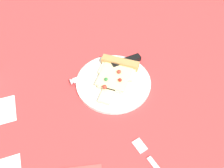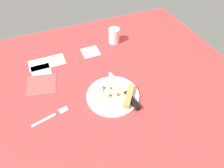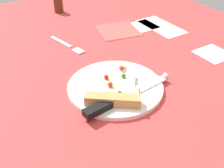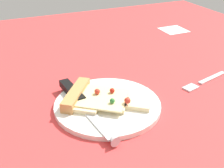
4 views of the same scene
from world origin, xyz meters
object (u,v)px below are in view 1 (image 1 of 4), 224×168
knife (113,66)px  fork (152,162)px  plate (113,82)px  pizza_slice (116,73)px

knife → fork: size_ratio=1.57×
plate → pizza_slice: pizza_slice is taller
pizza_slice → fork: (28.26, -0.99, -1.48)cm
fork → plate: bearing=77.6°
knife → pizza_slice: bearing=168.4°
plate → fork: (26.22, 0.55, -0.14)cm
plate → fork: size_ratio=1.49×
pizza_slice → fork: pizza_slice is taller
fork → knife: bearing=74.0°
pizza_slice → fork: size_ratio=1.21×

